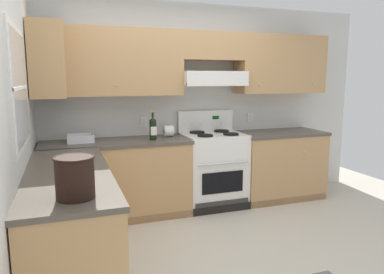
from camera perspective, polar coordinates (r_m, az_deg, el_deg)
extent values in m
plane|color=beige|center=(3.56, 3.47, -17.88)|extent=(7.04, 7.04, 0.00)
cube|color=silver|center=(4.86, 1.17, 5.12)|extent=(4.68, 0.12, 2.55)
cube|color=tan|center=(4.34, -12.21, 11.36)|extent=(1.59, 0.34, 0.76)
cube|color=tan|center=(5.12, 13.68, 10.96)|extent=(1.24, 0.34, 0.76)
cube|color=tan|center=(4.66, 2.90, 13.98)|extent=(0.80, 0.34, 0.34)
cube|color=white|center=(4.61, 3.06, 9.18)|extent=(0.80, 0.46, 0.17)
cube|color=white|center=(4.41, 4.15, 8.19)|extent=(0.80, 0.03, 0.04)
sphere|color=silver|center=(4.15, -11.76, 7.89)|extent=(0.02, 0.02, 0.02)
sphere|color=silver|center=(4.75, 10.48, 8.08)|extent=(0.02, 0.02, 0.02)
sphere|color=silver|center=(5.21, 18.56, 7.85)|extent=(0.02, 0.02, 0.02)
cube|color=silver|center=(4.59, -7.55, 2.36)|extent=(0.08, 0.01, 0.12)
cube|color=silver|center=(4.59, -7.54, 2.63)|extent=(0.03, 0.00, 0.03)
cube|color=silver|center=(4.59, -7.53, 2.08)|extent=(0.03, 0.00, 0.03)
cube|color=silver|center=(5.11, 9.09, 3.02)|extent=(0.08, 0.01, 0.12)
cube|color=silver|center=(5.11, 9.13, 3.26)|extent=(0.03, 0.00, 0.03)
cube|color=silver|center=(5.11, 9.11, 2.77)|extent=(0.03, 0.00, 0.03)
cube|color=silver|center=(3.06, -26.31, 1.72)|extent=(0.12, 4.00, 2.55)
cube|color=white|center=(3.03, -25.65, 6.93)|extent=(0.04, 1.00, 0.92)
cube|color=white|center=(3.03, -25.27, 6.96)|extent=(0.01, 0.90, 0.82)
cube|color=white|center=(3.03, -25.22, 6.96)|extent=(0.01, 0.90, 0.02)
cube|color=tan|center=(4.12, -21.70, 11.05)|extent=(0.34, 0.64, 0.76)
cube|color=tan|center=(4.36, -11.59, -6.76)|extent=(1.66, 0.61, 0.87)
cube|color=#51493F|center=(4.26, -11.79, -0.86)|extent=(1.68, 0.63, 0.04)
cube|color=tan|center=(5.11, 13.38, -4.45)|extent=(1.15, 0.61, 0.87)
cube|color=#51493F|center=(5.03, 13.57, 0.60)|extent=(1.18, 0.63, 0.04)
cube|color=black|center=(4.46, 1.67, -11.50)|extent=(3.54, 0.06, 0.09)
sphere|color=silver|center=(3.96, -15.83, -4.89)|extent=(0.03, 0.03, 0.03)
sphere|color=silver|center=(4.91, 17.19, -2.27)|extent=(0.03, 0.03, 0.03)
cube|color=tan|center=(3.14, -18.42, -13.46)|extent=(0.61, 1.89, 0.87)
cube|color=#51493F|center=(3.00, -18.87, -5.41)|extent=(0.63, 1.91, 0.04)
cube|color=black|center=(3.32, -13.03, -19.38)|extent=(0.06, 1.85, 0.09)
cube|color=white|center=(4.67, 3.36, -5.26)|extent=(0.76, 0.58, 0.91)
cube|color=black|center=(4.43, 4.84, -7.09)|extent=(0.53, 0.01, 0.26)
cylinder|color=silver|center=(4.35, 5.00, -4.14)|extent=(0.65, 0.02, 0.02)
cube|color=#333333|center=(4.52, 4.78, -10.56)|extent=(0.70, 0.01, 0.11)
cube|color=white|center=(4.58, 3.41, 0.37)|extent=(0.76, 0.58, 0.02)
cube|color=white|center=(4.81, 2.17, 2.44)|extent=(0.76, 0.04, 0.29)
cube|color=#053F0C|center=(4.84, 3.72, 3.07)|extent=(0.09, 0.01, 0.04)
cylinder|color=black|center=(4.38, 2.08, 0.23)|extent=(0.19, 0.19, 0.02)
cylinder|color=black|center=(4.38, 2.08, 0.16)|extent=(0.07, 0.07, 0.01)
cylinder|color=black|center=(4.52, 6.09, 0.46)|extent=(0.19, 0.19, 0.02)
cylinder|color=black|center=(4.52, 6.09, 0.38)|extent=(0.07, 0.07, 0.01)
cylinder|color=black|center=(4.64, 0.81, 0.74)|extent=(0.19, 0.19, 0.02)
cylinder|color=black|center=(4.64, 0.81, 0.67)|extent=(0.07, 0.07, 0.01)
cylinder|color=black|center=(4.77, 4.64, 0.94)|extent=(0.19, 0.19, 0.02)
cylinder|color=black|center=(4.77, 4.64, 0.87)|extent=(0.07, 0.07, 0.01)
cylinder|color=white|center=(4.72, -0.11, 2.02)|extent=(0.04, 0.02, 0.04)
cylinder|color=white|center=(4.77, 1.49, 2.09)|extent=(0.04, 0.02, 0.04)
cylinder|color=white|center=(4.82, 3.05, 2.15)|extent=(0.04, 0.02, 0.04)
cylinder|color=white|center=(4.88, 4.57, 2.22)|extent=(0.04, 0.02, 0.04)
cylinder|color=black|center=(4.25, -6.12, 1.08)|extent=(0.08, 0.08, 0.23)
cone|color=black|center=(4.24, -6.16, 2.85)|extent=(0.08, 0.08, 0.04)
cylinder|color=black|center=(4.23, -6.17, 3.63)|extent=(0.03, 0.03, 0.08)
cylinder|color=gold|center=(4.23, -6.18, 4.03)|extent=(0.03, 0.03, 0.02)
cube|color=silver|center=(4.21, -5.99, 0.94)|extent=(0.07, 0.00, 0.10)
cube|color=silver|center=(4.29, -17.04, -0.65)|extent=(0.23, 0.20, 0.02)
cube|color=silver|center=(4.17, -16.99, -0.44)|extent=(0.29, 0.01, 0.08)
cube|color=silver|center=(4.40, -17.13, 0.04)|extent=(0.29, 0.01, 0.08)
cube|color=silver|center=(4.28, -18.90, -0.30)|extent=(0.01, 0.22, 0.08)
cube|color=silver|center=(4.29, -15.23, -0.10)|extent=(0.01, 0.22, 0.08)
cylinder|color=black|center=(2.29, -17.84, -6.08)|extent=(0.23, 0.23, 0.25)
torus|color=black|center=(2.26, -18.00, -3.08)|extent=(0.24, 0.24, 0.01)
cylinder|color=white|center=(4.48, -3.72, 0.93)|extent=(0.11, 0.14, 0.14)
cylinder|color=#9E7A51|center=(4.46, -4.45, 0.90)|extent=(0.01, 0.04, 0.04)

